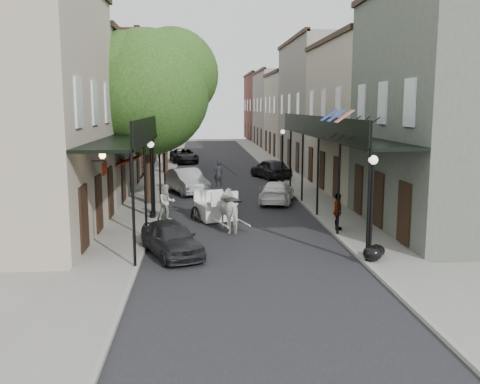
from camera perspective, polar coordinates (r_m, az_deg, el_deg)
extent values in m
plane|color=gray|center=(20.49, 0.81, -6.34)|extent=(140.00, 140.00, 0.00)
cube|color=black|center=(40.08, -1.73, 1.32)|extent=(8.00, 90.00, 0.01)
cube|color=gray|center=(40.16, -8.88, 1.31)|extent=(2.20, 90.00, 0.12)
cube|color=gray|center=(40.60, 5.34, 1.46)|extent=(2.20, 90.00, 0.12)
cube|color=#A39682|center=(50.13, -12.27, 8.70)|extent=(5.00, 80.00, 10.50)
cube|color=gray|center=(50.73, 7.59, 8.83)|extent=(5.00, 80.00, 10.50)
cube|color=black|center=(26.90, -11.25, 5.84)|extent=(2.20, 18.00, 0.12)
cube|color=black|center=(26.77, -9.04, 6.96)|extent=(0.06, 18.00, 1.00)
cylinder|color=black|center=(18.12, -11.31, -1.70)|extent=(0.10, 0.10, 4.00)
cylinder|color=black|center=(25.98, -9.20, 1.62)|extent=(0.10, 0.10, 4.00)
cylinder|color=black|center=(33.90, -8.07, 3.39)|extent=(0.10, 0.10, 4.00)
cube|color=black|center=(27.54, 9.98, 5.96)|extent=(2.20, 18.00, 0.12)
cube|color=black|center=(27.28, 7.86, 7.03)|extent=(0.06, 18.00, 1.00)
cylinder|color=black|center=(18.88, 13.56, -1.34)|extent=(0.10, 0.10, 4.00)
cylinder|color=black|center=(26.51, 8.30, 1.80)|extent=(0.10, 0.10, 4.00)
cylinder|color=black|center=(34.32, 5.41, 3.51)|extent=(0.10, 0.10, 4.00)
cylinder|color=#382619|center=(29.91, -9.74, 4.13)|extent=(0.44, 0.44, 5.60)
sphere|color=#1F3F14|center=(29.80, -9.92, 10.42)|extent=(6.80, 6.80, 6.80)
sphere|color=#1F3F14|center=(30.35, -7.24, 12.35)|extent=(5.10, 5.10, 5.10)
cylinder|color=#382619|center=(43.84, -8.03, 5.37)|extent=(0.44, 0.44, 5.04)
sphere|color=#1F3F14|center=(43.75, -8.11, 9.21)|extent=(6.00, 6.00, 6.00)
sphere|color=#1F3F14|center=(44.30, -6.51, 10.41)|extent=(4.50, 4.50, 4.50)
cylinder|color=black|center=(19.32, 13.64, -6.73)|extent=(0.28, 0.28, 0.30)
cylinder|color=black|center=(18.96, 13.82, -2.22)|extent=(0.12, 0.12, 3.40)
sphere|color=white|center=(18.70, 14.03, 3.34)|extent=(0.32, 0.32, 0.32)
cylinder|color=black|center=(26.29, -9.31, -2.38)|extent=(0.28, 0.28, 0.30)
cylinder|color=black|center=(26.03, -9.40, 0.96)|extent=(0.12, 0.12, 3.40)
sphere|color=white|center=(25.83, -9.51, 5.03)|extent=(0.32, 0.32, 0.32)
cylinder|color=black|center=(38.47, 4.52, 1.36)|extent=(0.28, 0.28, 0.30)
cylinder|color=black|center=(38.29, 4.55, 3.66)|extent=(0.12, 0.12, 3.40)
sphere|color=white|center=(38.16, 4.58, 6.42)|extent=(0.32, 0.32, 0.32)
imported|color=silver|center=(23.61, -0.84, -2.02)|extent=(1.56, 2.31, 1.79)
torus|color=black|center=(26.30, -5.12, -1.40)|extent=(0.52, 1.36, 1.40)
torus|color=black|center=(26.86, -1.49, -1.14)|extent=(0.52, 1.36, 1.40)
torus|color=black|center=(25.00, -3.62, -2.69)|extent=(0.29, 0.72, 0.73)
torus|color=black|center=(25.45, -0.74, -2.46)|extent=(0.29, 0.72, 0.73)
cube|color=white|center=(26.28, -3.14, -0.35)|extent=(2.04, 2.32, 0.76)
cube|color=white|center=(25.13, -2.31, 0.47)|extent=(1.42, 0.96, 0.13)
cube|color=white|center=(24.83, -2.11, 1.13)|extent=(1.27, 0.50, 0.54)
imported|color=black|center=(25.04, -2.32, 2.00)|extent=(0.51, 0.41, 1.22)
imported|color=#B1B2A8|center=(26.08, -7.84, -1.10)|extent=(1.03, 0.93, 1.74)
imported|color=gray|center=(36.29, -9.92, 1.73)|extent=(1.02, 0.66, 1.49)
imported|color=gray|center=(23.68, 10.38, -2.06)|extent=(0.60, 1.01, 1.62)
imported|color=black|center=(19.91, -7.33, -4.94)|extent=(2.83, 4.12, 1.30)
imported|color=#A3A2A8|center=(34.00, -5.66, 1.15)|extent=(3.08, 4.91, 1.53)
imported|color=black|center=(52.08, -6.00, 3.86)|extent=(3.14, 5.40, 1.41)
imported|color=white|center=(30.57, 3.97, -0.01)|extent=(2.72, 4.54, 1.23)
imported|color=black|center=(40.83, 3.29, 2.51)|extent=(3.11, 4.78, 1.51)
ellipsoid|color=black|center=(19.30, 13.96, -6.36)|extent=(0.67, 0.67, 0.57)
ellipsoid|color=black|center=(19.82, 14.38, -6.12)|extent=(0.58, 0.58, 0.47)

